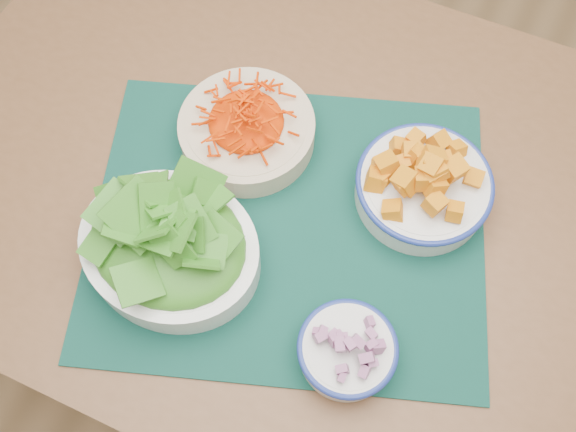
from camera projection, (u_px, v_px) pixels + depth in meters
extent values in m
plane|color=#9C764B|center=(283.00, 286.00, 1.69)|extent=(4.00, 4.00, 0.00)
cube|color=brown|center=(316.00, 196.00, 0.98)|extent=(1.29, 0.89, 0.04)
cylinder|color=brown|center=(151.00, 58.00, 1.56)|extent=(0.06, 0.06, 0.71)
cube|color=black|center=(288.00, 225.00, 0.94)|extent=(0.70, 0.64, 0.00)
cylinder|color=beige|center=(247.00, 131.00, 0.97)|extent=(0.24, 0.24, 0.05)
ellipsoid|color=#F03E00|center=(246.00, 117.00, 0.94)|extent=(0.18, 0.18, 0.03)
cylinder|color=silver|center=(422.00, 189.00, 0.93)|extent=(0.23, 0.23, 0.05)
torus|color=navy|center=(425.00, 182.00, 0.91)|extent=(0.20, 0.20, 0.01)
ellipsoid|color=orange|center=(428.00, 174.00, 0.89)|extent=(0.17, 0.17, 0.04)
ellipsoid|color=#216914|center=(164.00, 234.00, 0.84)|extent=(0.22, 0.19, 0.06)
cylinder|color=silver|center=(347.00, 351.00, 0.84)|extent=(0.16, 0.16, 0.04)
torus|color=navy|center=(348.00, 348.00, 0.82)|extent=(0.13, 0.13, 0.01)
ellipsoid|color=#6E0949|center=(349.00, 345.00, 0.80)|extent=(0.11, 0.11, 0.02)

